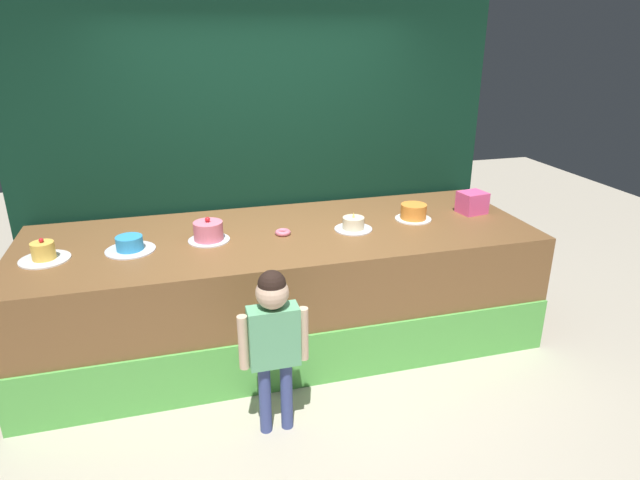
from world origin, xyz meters
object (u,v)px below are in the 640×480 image
(cake_left, at_px, (130,245))
(cake_far_right, at_px, (413,212))
(cake_center, at_px, (208,232))
(donut, at_px, (283,232))
(cake_right, at_px, (353,224))
(child_figure, at_px, (274,331))
(pink_box, at_px, (472,202))
(cake_far_left, at_px, (44,253))

(cake_left, height_order, cake_far_right, cake_far_right)
(cake_far_right, bearing_deg, cake_center, -178.74)
(donut, xyz_separation_m, cake_right, (0.55, -0.04, 0.02))
(donut, bearing_deg, child_figure, -105.25)
(child_figure, distance_m, cake_right, 1.30)
(donut, distance_m, cake_center, 0.55)
(cake_center, height_order, cake_far_right, cake_center)
(child_figure, distance_m, pink_box, 2.23)
(donut, height_order, cake_left, cake_left)
(child_figure, distance_m, cake_far_left, 1.69)
(cake_far_left, bearing_deg, child_figure, -35.22)
(cake_right, relative_size, cake_far_right, 0.99)
(donut, xyz_separation_m, cake_left, (-1.10, -0.03, 0.03))
(cake_left, xyz_separation_m, cake_right, (1.64, -0.01, -0.00))
(child_figure, height_order, pink_box, pink_box)
(cake_center, height_order, cake_right, cake_center)
(donut, height_order, cake_far_right, cake_far_right)
(cake_far_right, bearing_deg, cake_far_left, -177.84)
(child_figure, height_order, cake_center, cake_center)
(pink_box, distance_m, cake_far_left, 3.29)
(child_figure, height_order, cake_far_left, child_figure)
(pink_box, height_order, cake_right, pink_box)
(pink_box, bearing_deg, cake_center, -178.24)
(cake_far_left, height_order, cake_center, cake_center)
(pink_box, relative_size, donut, 1.80)
(cake_far_left, xyz_separation_m, cake_left, (0.55, 0.02, -0.01))
(child_figure, distance_m, cake_far_right, 1.76)
(child_figure, bearing_deg, cake_right, 49.72)
(donut, relative_size, cake_far_left, 0.36)
(cake_far_left, distance_m, cake_center, 1.10)
(child_figure, bearing_deg, cake_center, 104.77)
(child_figure, distance_m, cake_left, 1.31)
(donut, height_order, cake_center, cake_center)
(cake_right, bearing_deg, donut, 175.95)
(cake_left, bearing_deg, child_figure, -50.19)
(donut, relative_size, cake_right, 0.40)
(child_figure, relative_size, cake_left, 3.20)
(cake_left, bearing_deg, cake_far_left, -178.09)
(child_figure, relative_size, donut, 9.33)
(child_figure, distance_m, donut, 1.07)
(cake_right, xyz_separation_m, cake_far_right, (0.55, 0.10, 0.02))
(cake_far_left, relative_size, cake_right, 1.12)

